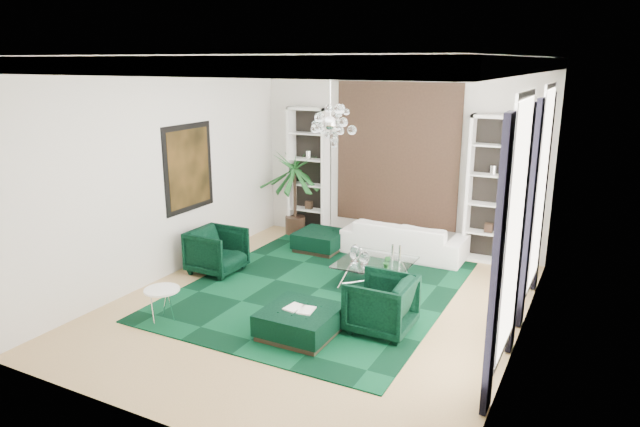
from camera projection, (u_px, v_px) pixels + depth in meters
The scene contains 30 objects.
floor at pixel (318, 305), 9.06m from camera, with size 6.00×7.00×0.02m, color tan.
ceiling at pixel (318, 56), 8.07m from camera, with size 6.00×7.00×0.02m, color white.
wall_back at pixel (398, 155), 11.58m from camera, with size 6.00×0.02×3.80m, color silver.
wall_front at pixel (152, 257), 5.55m from camera, with size 6.00×0.02×3.80m, color silver.
wall_left at pixel (165, 171), 9.90m from camera, with size 0.02×7.00×3.80m, color silver.
wall_right at pixel (528, 211), 7.23m from camera, with size 0.02×7.00×3.80m, color silver.
crown_molding at pixel (318, 64), 8.10m from camera, with size 6.00×7.00×0.18m, color white, non-canonical shape.
ceiling_medallion at pixel (327, 59), 8.34m from camera, with size 0.90×0.90×0.05m, color white.
tapestry at pixel (397, 155), 11.54m from camera, with size 2.50×0.06×2.80m, color black.
shelving_left at pixel (309, 172), 12.40m from camera, with size 0.90×0.38×2.80m, color white, non-canonical shape.
shelving_right at pixel (492, 190), 10.67m from camera, with size 0.90×0.38×2.80m, color white, non-canonical shape.
painting at pixel (189, 168), 10.41m from camera, with size 0.04×1.30×1.60m, color black.
window_near at pixel (515, 229), 6.47m from camera, with size 0.03×1.10×2.90m, color white.
curtain_near_a at pixel (497, 271), 5.88m from camera, with size 0.07×0.30×3.25m, color black.
curtain_near_b at pixel (520, 232), 7.22m from camera, with size 0.07×0.30×3.25m, color black.
window_far at pixel (541, 188), 8.53m from camera, with size 0.03×1.10×2.90m, color white.
curtain_far_a at pixel (530, 216), 7.94m from camera, with size 0.07×0.30×3.25m, color black.
curtain_far_b at pixel (543, 194), 9.28m from camera, with size 0.07×0.30×3.25m, color black.
rug at pixel (319, 289), 9.64m from camera, with size 4.20×5.00×0.02m, color black.
sofa at pixel (404, 239), 11.24m from camera, with size 2.39×0.94×0.70m, color white.
armchair_left at pixel (217, 251), 10.34m from camera, with size 0.87×0.89×0.81m, color black.
armchair_right at pixel (381, 304), 8.08m from camera, with size 0.87×0.89×0.81m, color black.
coffee_table at pixel (375, 273), 9.83m from camera, with size 1.20×1.20×0.41m, color white, non-canonical shape.
ottoman_side at pixel (320, 241), 11.58m from camera, with size 0.90×0.90×0.40m, color black.
ottoman_front at pixel (300, 323), 7.98m from camera, with size 1.00×1.00×0.40m, color black.
book at pixel (300, 308), 7.92m from camera, with size 0.42×0.28×0.03m, color white.
side_table at pixel (163, 306), 8.41m from camera, with size 0.52×0.52×0.50m, color white.
palm at pixel (295, 181), 12.43m from camera, with size 1.50×1.50×2.40m, color #1C5722, non-canonical shape.
chandelier at pixel (330, 123), 8.46m from camera, with size 0.80×0.80×0.72m, color white, non-canonical shape.
table_plant at pixel (387, 262), 9.40m from camera, with size 0.13×0.11×0.24m, color #1C5722.
Camera 1 is at (3.87, -7.43, 3.75)m, focal length 32.00 mm.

